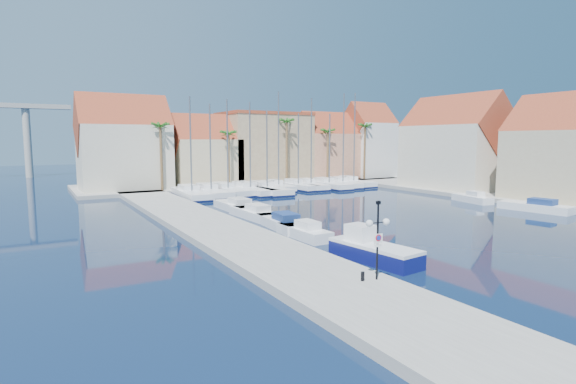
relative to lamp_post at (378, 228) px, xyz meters
name	(u,v)px	position (x,y,z in m)	size (l,w,h in m)	color
ground	(418,254)	(7.00, 3.92, -3.13)	(260.00, 260.00, 0.00)	black
quay_west	(215,229)	(-2.00, 17.42, -2.88)	(6.00, 77.00, 0.50)	gray
shore_north	(248,183)	(17.00, 51.92, -2.88)	(54.00, 16.00, 0.50)	gray
shore_east	(510,196)	(39.00, 18.92, -2.88)	(12.00, 60.00, 0.50)	gray
lamp_post	(378,228)	(0.00, 0.00, 0.00)	(1.35, 0.46, 4.00)	black
bollard	(363,276)	(-0.75, 0.18, -2.40)	(0.18, 0.18, 0.46)	black
fishing_boat	(372,250)	(3.26, 4.17, -2.42)	(2.78, 6.32, 2.14)	#0E1357
motorboat_west_0	(304,231)	(3.14, 11.90, -2.62)	(1.85, 5.53, 1.40)	white
motorboat_west_1	(283,222)	(3.56, 16.03, -2.62)	(2.88, 7.20, 1.40)	white
motorboat_west_2	(255,213)	(3.65, 21.67, -2.62)	(2.43, 6.98, 1.40)	white
motorboat_west_3	(237,206)	(3.99, 26.71, -2.62)	(2.41, 7.46, 1.40)	white
motorboat_east_0	(536,206)	(31.02, 10.63, -2.62)	(3.23, 7.29, 1.40)	white
motorboat_east_1	(473,198)	(30.99, 18.42, -2.62)	(2.64, 5.52, 1.40)	white
sailboat_0	(191,193)	(2.95, 39.33, -2.55)	(3.41, 11.13, 12.86)	white
sailboat_1	(210,192)	(5.77, 39.97, -2.56)	(3.01, 11.05, 12.09)	white
sailboat_2	(226,190)	(8.22, 40.24, -2.55)	(3.82, 11.13, 12.82)	white
sailboat_3	(248,190)	(11.29, 39.74, -2.56)	(3.98, 11.89, 12.53)	white
sailboat_4	(265,189)	(13.67, 39.20, -2.57)	(3.66, 12.04, 11.44)	white
sailboat_5	(277,186)	(16.45, 40.73, -2.47)	(2.52, 8.29, 14.29)	white
sailboat_6	(296,186)	(19.46, 40.32, -2.54)	(3.04, 9.00, 11.27)	white
sailboat_7	(309,185)	(21.68, 40.14, -2.50)	(3.00, 8.88, 13.55)	white
sailboat_8	(327,185)	(24.71, 39.89, -2.56)	(2.88, 10.23, 11.35)	white
sailboat_9	(341,183)	(27.47, 39.99, -2.49)	(3.04, 9.25, 14.51)	white
sailboat_10	(352,182)	(30.03, 40.61, -2.50)	(2.62, 9.64, 14.75)	white
building_0	(124,146)	(-3.00, 50.92, 3.40)	(12.30, 9.00, 13.50)	beige
building_1	(204,154)	(9.00, 50.92, 2.17)	(10.30, 8.00, 11.00)	tan
building_2	(264,147)	(20.00, 51.92, 3.13)	(14.20, 10.20, 11.50)	#997D5E
building_3	(325,149)	(32.00, 50.92, 2.73)	(10.30, 8.00, 12.00)	tan
building_4	(368,142)	(41.00, 49.92, 3.84)	(8.30, 8.00, 14.00)	white
building_5	(569,153)	(39.00, 11.92, 2.84)	(9.00, 12.30, 12.50)	tan
building_6	(455,146)	(39.00, 27.92, 3.39)	(9.00, 14.30, 13.50)	beige
palm_0	(160,128)	(1.00, 45.92, 5.95)	(2.60, 2.60, 10.15)	brown
palm_1	(228,135)	(11.00, 45.92, 5.01)	(2.60, 2.60, 9.15)	brown
palm_2	(287,124)	(21.00, 45.92, 6.89)	(2.60, 2.60, 11.15)	brown
palm_3	(328,133)	(29.00, 45.92, 5.48)	(2.60, 2.60, 9.65)	brown
palm_4	(365,128)	(37.00, 45.92, 6.42)	(2.60, 2.60, 10.65)	brown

